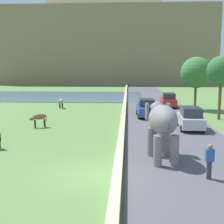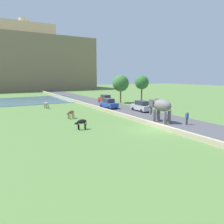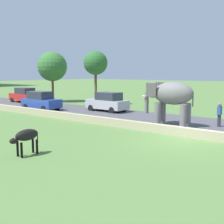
# 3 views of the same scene
# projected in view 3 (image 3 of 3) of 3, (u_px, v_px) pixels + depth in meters

# --- Properties ---
(ground_plane) EXTENTS (220.00, 220.00, 0.00)m
(ground_plane) POSITION_uv_depth(u_px,v_px,m) (179.00, 141.00, 15.26)
(ground_plane) COLOR #567A3D
(road_surface) EXTENTS (7.00, 120.00, 0.06)m
(road_surface) POSITION_uv_depth(u_px,v_px,m) (30.00, 106.00, 31.51)
(road_surface) COLOR #4C4C51
(road_surface) RESTS_ON ground
(barrier_wall) EXTENTS (0.40, 110.00, 0.52)m
(barrier_wall) POSITION_uv_depth(u_px,v_px,m) (8.00, 108.00, 27.30)
(barrier_wall) COLOR tan
(barrier_wall) RESTS_ON ground
(elephant) EXTENTS (1.69, 3.54, 2.99)m
(elephant) POSITION_uv_depth(u_px,v_px,m) (170.00, 96.00, 19.11)
(elephant) COLOR slate
(elephant) RESTS_ON ground
(person_beside_elephant) EXTENTS (0.36, 0.22, 1.63)m
(person_beside_elephant) POSITION_uv_depth(u_px,v_px,m) (219.00, 114.00, 18.97)
(person_beside_elephant) COLOR #33333D
(person_beside_elephant) RESTS_ON ground
(car_red) EXTENTS (1.89, 4.05, 1.80)m
(car_red) POSITION_uv_depth(u_px,v_px,m) (24.00, 95.00, 34.60)
(car_red) COLOR red
(car_red) RESTS_ON ground
(car_silver) EXTENTS (1.95, 4.08, 1.80)m
(car_silver) POSITION_uv_depth(u_px,v_px,m) (108.00, 102.00, 26.63)
(car_silver) COLOR #B7B7BC
(car_silver) RESTS_ON ground
(car_blue) EXTENTS (1.91, 4.06, 1.80)m
(car_blue) POSITION_uv_depth(u_px,v_px,m) (41.00, 101.00, 27.68)
(car_blue) COLOR #2D4CA8
(car_blue) RESTS_ON ground
(cow_black) EXTENTS (1.39, 0.47, 1.15)m
(cow_black) POSITION_uv_depth(u_px,v_px,m) (26.00, 137.00, 12.53)
(cow_black) COLOR black
(cow_black) RESTS_ON ground
(tree_near) EXTENTS (2.64, 2.64, 5.96)m
(tree_near) POSITION_uv_depth(u_px,v_px,m) (96.00, 63.00, 31.87)
(tree_near) COLOR brown
(tree_near) RESTS_ON ground
(tree_mid) EXTENTS (3.56, 3.56, 6.10)m
(tree_mid) POSITION_uv_depth(u_px,v_px,m) (52.00, 67.00, 35.16)
(tree_mid) COLOR brown
(tree_mid) RESTS_ON ground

